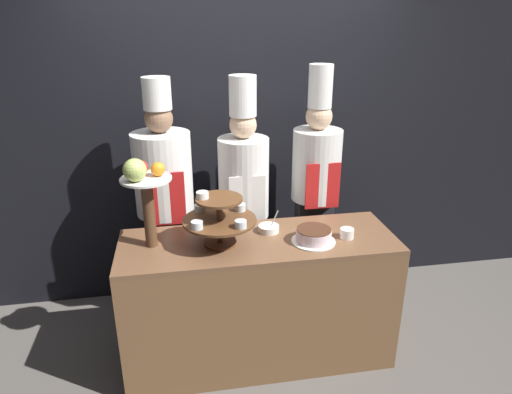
{
  "coord_description": "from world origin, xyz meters",
  "views": [
    {
      "loc": [
        -0.46,
        -2.22,
        2.19
      ],
      "look_at": [
        0.0,
        0.4,
        1.13
      ],
      "focal_mm": 32.0,
      "sensor_mm": 36.0,
      "label": 1
    }
  ],
  "objects": [
    {
      "name": "buffet_counter",
      "position": [
        0.0,
        0.3,
        0.44
      ],
      "size": [
        1.74,
        0.6,
        0.88
      ],
      "color": "brown",
      "rests_on": "ground_plane"
    },
    {
      "name": "wall_back",
      "position": [
        0.0,
        1.24,
        1.4
      ],
      "size": [
        10.0,
        0.06,
        2.8
      ],
      "color": "black",
      "rests_on": "ground_plane"
    },
    {
      "name": "cup_white",
      "position": [
        0.55,
        0.23,
        0.91
      ],
      "size": [
        0.09,
        0.09,
        0.06
      ],
      "color": "white",
      "rests_on": "buffet_counter"
    },
    {
      "name": "cake_round",
      "position": [
        0.33,
        0.22,
        0.93
      ],
      "size": [
        0.27,
        0.27,
        0.09
      ],
      "color": "white",
      "rests_on": "buffet_counter"
    },
    {
      "name": "fruit_pedestal",
      "position": [
        -0.67,
        0.33,
        1.28
      ],
      "size": [
        0.3,
        0.3,
        0.57
      ],
      "color": "brown",
      "rests_on": "buffet_counter"
    },
    {
      "name": "chef_left",
      "position": [
        -0.58,
        0.85,
        1.0
      ],
      "size": [
        0.41,
        0.41,
        1.83
      ],
      "color": "black",
      "rests_on": "ground_plane"
    },
    {
      "name": "serving_bowl_far",
      "position": [
        0.08,
        0.4,
        0.91
      ],
      "size": [
        0.13,
        0.13,
        0.15
      ],
      "color": "white",
      "rests_on": "buffet_counter"
    },
    {
      "name": "chef_center_right",
      "position": [
        0.53,
        0.85,
        1.02
      ],
      "size": [
        0.36,
        0.36,
        1.89
      ],
      "color": "#28282D",
      "rests_on": "ground_plane"
    },
    {
      "name": "tiered_stand",
      "position": [
        -0.25,
        0.29,
        1.06
      ],
      "size": [
        0.45,
        0.45,
        0.35
      ],
      "color": "brown",
      "rests_on": "buffet_counter"
    },
    {
      "name": "chef_center_left",
      "position": [
        -0.01,
        0.85,
        0.99
      ],
      "size": [
        0.36,
        0.36,
        1.83
      ],
      "color": "#38332D",
      "rests_on": "ground_plane"
    },
    {
      "name": "ground_plane",
      "position": [
        0.0,
        0.0,
        0.0
      ],
      "size": [
        14.0,
        14.0,
        0.0
      ],
      "primitive_type": "plane",
      "color": "#5B5651"
    }
  ]
}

